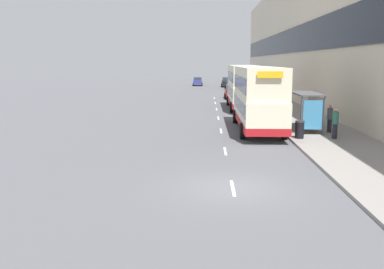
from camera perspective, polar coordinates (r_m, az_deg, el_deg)
name	(u,v)px	position (r m, az deg, el deg)	size (l,w,h in m)	color
ground_plane	(233,188)	(16.16, 5.45, -7.09)	(220.00, 220.00, 0.00)	#515156
pavement	(266,99)	(54.66, 9.86, 4.74)	(5.00, 93.00, 0.14)	gray
terrace_facade	(301,35)	(55.25, 14.31, 12.77)	(3.10, 93.00, 15.81)	beige
lane_mark_0	(233,188)	(16.10, 5.47, -7.13)	(0.12, 2.00, 0.01)	silver
lane_mark_1	(225,151)	(22.57, 4.45, -2.22)	(0.12, 2.00, 0.01)	silver
lane_mark_2	(221,131)	(29.14, 3.89, 0.49)	(0.12, 2.00, 0.01)	silver
lane_mark_3	(218,118)	(35.75, 3.54, 2.20)	(0.12, 2.00, 0.01)	silver
lane_mark_4	(217,109)	(42.38, 3.29, 3.38)	(0.12, 2.00, 0.01)	silver
lane_mark_5	(215,103)	(49.03, 3.12, 4.24)	(0.12, 2.00, 0.01)	silver
lane_mark_6	(214,98)	(55.69, 2.98, 4.89)	(0.12, 2.00, 0.01)	silver
bus_shelter	(310,105)	(29.16, 15.41, 3.88)	(1.60, 4.20, 2.48)	#4C4C51
double_decker_bus_near	(258,97)	(29.30, 8.79, 4.94)	(2.85, 10.66, 4.30)	beige
double_decker_bus_ahead	(243,86)	(42.62, 6.81, 6.44)	(2.85, 10.11, 4.30)	beige
car_0	(231,84)	(73.72, 5.21, 6.71)	(1.92, 4.50, 1.76)	black
car_1	(233,92)	(54.84, 5.48, 5.70)	(2.10, 4.52, 1.78)	maroon
car_2	(227,82)	(80.11, 4.65, 6.97)	(1.97, 4.17, 1.81)	black
car_3	(198,81)	(84.34, 0.76, 7.09)	(1.91, 4.25, 1.65)	navy
pedestrian_at_shelter	(330,118)	(28.93, 17.90, 2.08)	(0.36, 0.36, 1.80)	#23232D
pedestrian_1	(289,112)	(32.02, 12.82, 2.88)	(0.33, 0.33, 1.67)	#23232D
pedestrian_2	(335,123)	(26.67, 18.55, 1.48)	(0.36, 0.36, 1.83)	#23232D
litter_bin	(300,130)	(26.20, 14.15, 0.65)	(0.55, 0.55, 1.05)	black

